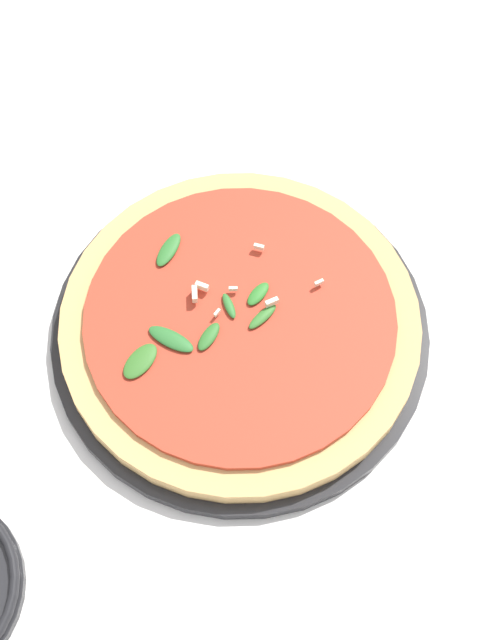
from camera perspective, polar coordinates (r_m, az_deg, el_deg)
ground_plane at (r=0.81m, az=-2.89°, el=0.52°), size 6.00×6.00×0.00m
pizza_arugula_main at (r=0.79m, az=-0.01°, el=-0.44°), size 0.34×0.34×0.05m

